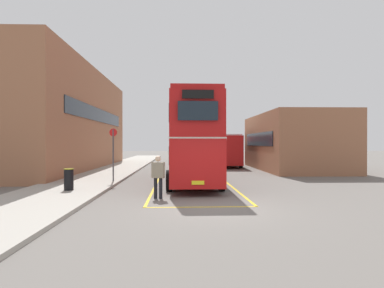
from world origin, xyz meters
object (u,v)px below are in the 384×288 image
pedestrian_boarding (158,174)px  litter_bin (69,179)px  double_decker_bus (192,139)px  bus_stop_sign (113,150)px  single_deck_bus (224,149)px

pedestrian_boarding → litter_bin: pedestrian_boarding is taller
double_decker_bus → bus_stop_sign: (-4.41, -0.02, -0.62)m
single_deck_bus → bus_stop_sign: bus_stop_sign is taller
double_decker_bus → pedestrian_boarding: (-1.56, -5.19, -1.50)m
litter_bin → bus_stop_sign: bus_stop_sign is taller
single_deck_bus → litter_bin: (-9.27, -18.15, -1.01)m
double_decker_bus → pedestrian_boarding: bearing=-106.7°
double_decker_bus → single_deck_bus: size_ratio=1.04×
double_decker_bus → single_deck_bus: 15.02m
pedestrian_boarding → litter_bin: size_ratio=1.78×
double_decker_bus → bus_stop_sign: size_ratio=3.48×
single_deck_bus → pedestrian_boarding: 20.41m
pedestrian_boarding → single_deck_bus: bearing=75.4°
pedestrian_boarding → litter_bin: 4.44m
single_deck_bus → litter_bin: bearing=-117.1°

